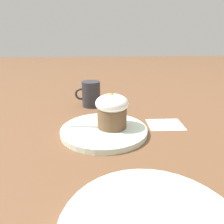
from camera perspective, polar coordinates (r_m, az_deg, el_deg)
name	(u,v)px	position (r m, az deg, el deg)	size (l,w,h in m)	color
ground_plane	(104,133)	(0.62, -2.10, -5.51)	(4.00, 4.00, 0.00)	brown
dessert_plate	(104,131)	(0.61, -2.11, -4.87)	(0.24, 0.24, 0.02)	silver
carrot_cake	(112,110)	(0.60, 0.00, 0.50)	(0.09, 0.09, 0.10)	brown
spoon	(102,126)	(0.61, -2.67, -3.77)	(0.14, 0.04, 0.01)	#B7B7BC
coffee_cup	(91,94)	(0.83, -5.56, 4.71)	(0.10, 0.07, 0.09)	#2D2D33
paper_napkin	(165,124)	(0.69, 13.74, -3.18)	(0.11, 0.09, 0.00)	white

